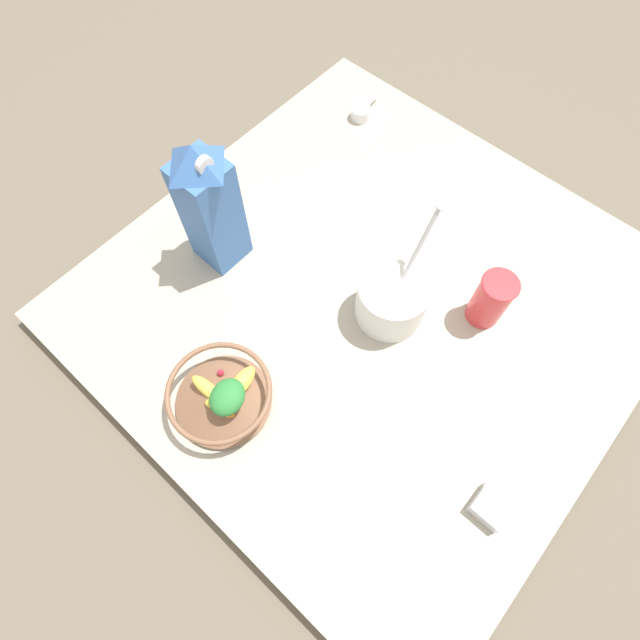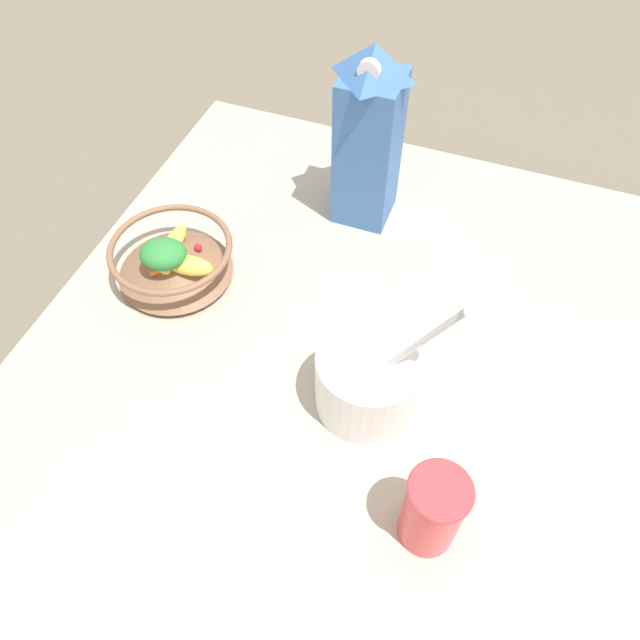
# 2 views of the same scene
# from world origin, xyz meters

# --- Properties ---
(ground_plane) EXTENTS (6.00, 6.00, 0.00)m
(ground_plane) POSITION_xyz_m (0.00, 0.00, 0.00)
(ground_plane) COLOR #665B4C
(countertop) EXTENTS (1.01, 1.01, 0.04)m
(countertop) POSITION_xyz_m (0.00, 0.00, 0.02)
(countertop) COLOR #B2A893
(countertop) RESTS_ON ground_plane
(fruit_bowl) EXTENTS (0.19, 0.19, 0.09)m
(fruit_bowl) POSITION_xyz_m (-0.35, 0.06, 0.08)
(fruit_bowl) COLOR brown
(fruit_bowl) RESTS_ON countertop
(milk_carton) EXTENTS (0.09, 0.09, 0.30)m
(milk_carton) POSITION_xyz_m (-0.13, 0.30, 0.19)
(milk_carton) COLOR #3D6BB2
(milk_carton) RESTS_ON countertop
(yogurt_tub) EXTENTS (0.17, 0.14, 0.24)m
(yogurt_tub) POSITION_xyz_m (-0.01, -0.05, 0.10)
(yogurt_tub) COLOR white
(yogurt_tub) RESTS_ON countertop
(drinking_cup) EXTENTS (0.07, 0.07, 0.12)m
(drinking_cup) POSITION_xyz_m (0.11, -0.19, 0.11)
(drinking_cup) COLOR #DB383D
(drinking_cup) RESTS_ON countertop
(spice_jar) EXTENTS (0.06, 0.06, 0.03)m
(spice_jar) POSITION_xyz_m (-0.19, -0.40, 0.06)
(spice_jar) COLOR silver
(spice_jar) RESTS_ON countertop
(measuring_scoop) EXTENTS (0.10, 0.05, 0.03)m
(measuring_scoop) POSITION_xyz_m (0.37, 0.33, 0.06)
(measuring_scoop) COLOR white
(measuring_scoop) RESTS_ON countertop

